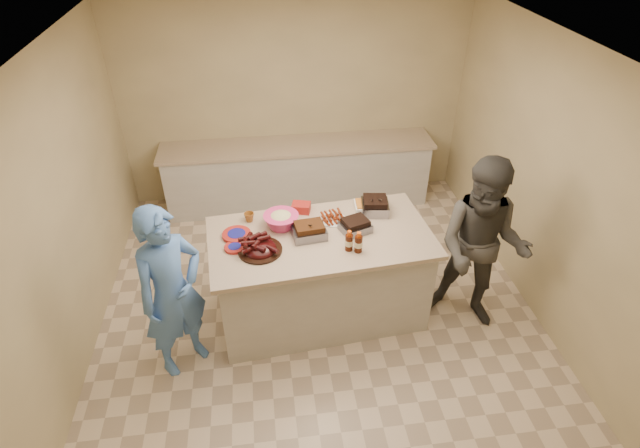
{
  "coord_description": "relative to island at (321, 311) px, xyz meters",
  "views": [
    {
      "loc": [
        -0.49,
        -3.75,
        3.81
      ],
      "look_at": [
        0.02,
        0.07,
        1.1
      ],
      "focal_mm": 28.0,
      "sensor_mm": 36.0,
      "label": 1
    }
  ],
  "objects": [
    {
      "name": "sauce_bowl",
      "position": [
        -0.11,
        0.13,
        1.0
      ],
      "size": [
        0.13,
        0.05,
        0.13
      ],
      "primitive_type": "imported",
      "rotation": [
        0.0,
        0.0,
        0.09
      ],
      "color": "silver",
      "rests_on": "island"
    },
    {
      "name": "guest_gray",
      "position": [
        1.5,
        -0.27,
        0.0
      ],
      "size": [
        1.68,
        2.03,
        0.69
      ],
      "primitive_type": "imported",
      "rotation": [
        0.0,
        0.0,
        -0.53
      ],
      "color": "#45433F",
      "rests_on": "ground"
    },
    {
      "name": "plastic_cup",
      "position": [
        -0.66,
        0.33,
        1.0
      ],
      "size": [
        0.11,
        0.1,
        0.1
      ],
      "primitive_type": "imported",
      "rotation": [
        0.0,
        0.0,
        0.09
      ],
      "color": "brown",
      "rests_on": "island"
    },
    {
      "name": "pulled_pork_tray",
      "position": [
        -0.11,
        -0.0,
        1.0
      ],
      "size": [
        0.33,
        0.27,
        0.09
      ],
      "primitive_type": "cube",
      "rotation": [
        0.0,
        0.0,
        0.12
      ],
      "color": "#47230F",
      "rests_on": "island"
    },
    {
      "name": "basket_stack",
      "position": [
        -0.14,
        0.44,
        1.0
      ],
      "size": [
        0.21,
        0.18,
        0.09
      ],
      "primitive_type": "cube",
      "rotation": [
        0.0,
        0.0,
        -0.26
      ],
      "color": "maroon",
      "rests_on": "island"
    },
    {
      "name": "room",
      "position": [
        -0.02,
        -0.02,
        0.0
      ],
      "size": [
        4.5,
        5.0,
        2.7
      ],
      "primitive_type": null,
      "color": "tan",
      "rests_on": "ground"
    },
    {
      "name": "rib_platter",
      "position": [
        -0.58,
        -0.16,
        1.0
      ],
      "size": [
        0.44,
        0.44,
        0.16
      ],
      "primitive_type": null,
      "rotation": [
        0.0,
        0.0,
        -0.08
      ],
      "color": "#38090A",
      "rests_on": "island"
    },
    {
      "name": "roasting_pan",
      "position": [
        0.59,
        0.33,
        1.0
      ],
      "size": [
        0.3,
        0.3,
        0.11
      ],
      "primitive_type": "cube",
      "rotation": [
        0.0,
        0.0,
        -0.14
      ],
      "color": "gray",
      "rests_on": "island"
    },
    {
      "name": "coleslaw_bowl",
      "position": [
        -0.36,
        0.19,
        1.0
      ],
      "size": [
        0.37,
        0.37,
        0.23
      ],
      "primitive_type": null,
      "rotation": [
        0.0,
        0.0,
        0.09
      ],
      "color": "#D63274",
      "rests_on": "island"
    },
    {
      "name": "guest_blue",
      "position": [
        -1.35,
        -0.46,
        0.0
      ],
      "size": [
        1.57,
        1.73,
        0.41
      ],
      "primitive_type": "imported",
      "rotation": [
        0.0,
        0.0,
        0.68
      ],
      "color": "#5184D9",
      "rests_on": "ground"
    },
    {
      "name": "brisket_tray",
      "position": [
        0.34,
        0.03,
        1.0
      ],
      "size": [
        0.33,
        0.3,
        0.08
      ],
      "primitive_type": "cube",
      "rotation": [
        0.0,
        0.0,
        0.34
      ],
      "color": "black",
      "rests_on": "island"
    },
    {
      "name": "back_counter",
      "position": [
        -0.02,
        2.18,
        0.45
      ],
      "size": [
        3.6,
        0.64,
        0.9
      ],
      "primitive_type": null,
      "color": "beige",
      "rests_on": "ground"
    },
    {
      "name": "mac_cheese_dish",
      "position": [
        0.55,
        0.4,
        1.0
      ],
      "size": [
        0.31,
        0.24,
        0.08
      ],
      "primitive_type": "cube",
      "rotation": [
        0.0,
        0.0,
        -0.07
      ],
      "color": "orange",
      "rests_on": "island"
    },
    {
      "name": "mustard_bottle",
      "position": [
        -0.13,
        0.07,
        1.0
      ],
      "size": [
        0.05,
        0.05,
        0.12
      ],
      "primitive_type": "cylinder",
      "rotation": [
        0.0,
        0.0,
        0.09
      ],
      "color": "#EABD00",
      "rests_on": "island"
    },
    {
      "name": "bbq_bottle_b",
      "position": [
        0.22,
        -0.25,
        1.0
      ],
      "size": [
        0.08,
        0.08,
        0.21
      ],
      "primitive_type": "cylinder",
      "rotation": [
        0.0,
        0.0,
        0.09
      ],
      "color": "#391205",
      "rests_on": "island"
    },
    {
      "name": "sausage_plate",
      "position": [
        0.15,
        0.24,
        1.0
      ],
      "size": [
        0.32,
        0.32,
        0.04
      ],
      "primitive_type": "cylinder",
      "rotation": [
        0.0,
        0.0,
        0.26
      ],
      "color": "silver",
      "rests_on": "island"
    },
    {
      "name": "island",
      "position": [
        0.0,
        0.0,
        0.0
      ],
      "size": [
        2.2,
        1.29,
        1.0
      ],
      "primitive_type": null,
      "rotation": [
        0.0,
        0.0,
        0.09
      ],
      "color": "beige",
      "rests_on": "ground"
    },
    {
      "name": "bbq_bottle_a",
      "position": [
        0.3,
        -0.28,
        1.0
      ],
      "size": [
        0.08,
        0.08,
        0.21
      ],
      "primitive_type": "cylinder",
      "rotation": [
        0.0,
        0.0,
        0.09
      ],
      "color": "#391205",
      "rests_on": "island"
    },
    {
      "name": "plate_stack_large",
      "position": [
        -0.79,
        0.1,
        1.0
      ],
      "size": [
        0.3,
        0.3,
        0.03
      ],
      "primitive_type": "cylinder",
      "rotation": [
        0.0,
        0.0,
        0.09
      ],
      "color": "maroon",
      "rests_on": "island"
    },
    {
      "name": "plate_stack_small",
      "position": [
        -0.81,
        -0.09,
        1.0
      ],
      "size": [
        0.21,
        0.21,
        0.03
      ],
      "primitive_type": "cylinder",
      "rotation": [
        0.0,
        0.0,
        0.09
      ],
      "color": "maroon",
      "rests_on": "island"
    }
  ]
}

